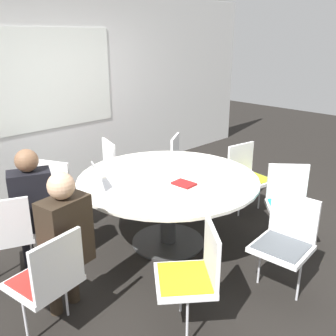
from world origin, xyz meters
name	(u,v)px	position (x,y,z in m)	size (l,w,h in m)	color
ground_plane	(168,242)	(0.00, 0.00, 0.00)	(16.00, 16.00, 0.00)	black
wall_back	(53,94)	(0.00, 2.19, 1.35)	(8.00, 0.07, 2.70)	silver
conference_table	(168,190)	(0.00, 0.00, 0.62)	(1.83, 1.83, 0.75)	#333333
chair_0	(6,231)	(-1.46, 0.53, 0.50)	(0.57, 0.56, 0.85)	white
chair_1	(48,276)	(-1.52, -0.32, 0.50)	(0.50, 0.49, 0.85)	white
chair_2	(194,271)	(-0.74, -1.01, 0.50)	(0.60, 0.61, 0.85)	white
chair_3	(286,238)	(0.16, -1.24, 0.50)	(0.45, 0.47, 0.85)	white
chair_4	(289,200)	(0.89, -0.88, 0.50)	(0.61, 0.61, 0.85)	white
chair_5	(247,173)	(1.24, -0.13, 0.50)	(0.50, 0.49, 0.85)	white
chair_6	(184,162)	(1.02, 0.72, 0.50)	(0.60, 0.59, 0.85)	white
chair_7	(119,165)	(0.30, 1.21, 0.50)	(0.53, 0.54, 0.85)	white
chair_8	(61,187)	(-0.61, 1.09, 0.50)	(0.57, 0.58, 0.85)	white
person_0	(32,202)	(-1.20, 0.52, 0.70)	(0.42, 0.35, 1.20)	black
person_1	(65,234)	(-1.29, -0.20, 0.70)	(0.39, 0.30, 1.20)	#2D2319
laptop	(104,181)	(-0.60, 0.25, 0.81)	(0.34, 0.40, 0.21)	silver
spiral_notebook	(184,184)	(-0.03, -0.25, 0.76)	(0.16, 0.22, 0.02)	maroon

